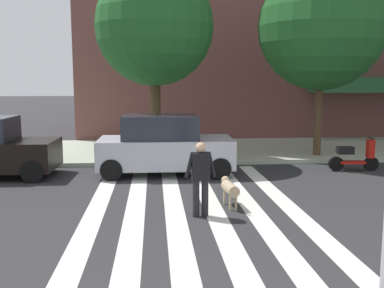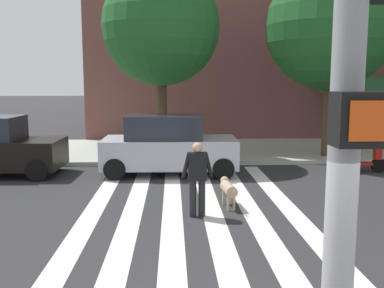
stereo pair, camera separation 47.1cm
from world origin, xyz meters
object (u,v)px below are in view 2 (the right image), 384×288
(parked_scooter, at_px, (361,158))
(street_tree_middle, at_px, (330,26))
(street_tree_nearest, at_px, (161,27))
(pedestrian_dog_walker, at_px, (197,175))
(dog_on_leash, at_px, (228,188))
(parked_car_behind_first, at_px, (168,145))

(parked_scooter, bearing_deg, street_tree_middle, 99.08)
(parked_scooter, xyz_separation_m, street_tree_nearest, (-6.48, 2.53, 4.39))
(street_tree_middle, bearing_deg, pedestrian_dog_walker, -127.26)
(street_tree_nearest, bearing_deg, street_tree_middle, -1.76)
(street_tree_middle, distance_m, dog_on_leash, 8.75)
(pedestrian_dog_walker, xyz_separation_m, dog_on_leash, (0.76, 0.71, -0.48))
(parked_car_behind_first, bearing_deg, dog_on_leash, -69.45)
(parked_scooter, bearing_deg, parked_car_behind_first, 179.32)
(street_tree_nearest, bearing_deg, parked_car_behind_first, -84.00)
(pedestrian_dog_walker, relative_size, dog_on_leash, 1.45)
(street_tree_middle, xyz_separation_m, dog_on_leash, (-4.41, -6.09, -4.46))
(street_tree_middle, bearing_deg, parked_car_behind_first, -158.80)
(street_tree_nearest, xyz_separation_m, street_tree_middle, (6.10, -0.19, 0.04))
(parked_car_behind_first, bearing_deg, parked_scooter, -0.68)
(street_tree_nearest, xyz_separation_m, pedestrian_dog_walker, (0.93, -6.99, -3.94))
(parked_car_behind_first, bearing_deg, pedestrian_dog_walker, -81.60)
(parked_car_behind_first, xyz_separation_m, pedestrian_dog_walker, (0.67, -4.54, 0.02))
(parked_scooter, height_order, street_tree_middle, street_tree_middle)
(parked_car_behind_first, bearing_deg, street_tree_middle, 21.20)
(parked_scooter, height_order, street_tree_nearest, street_tree_nearest)
(street_tree_nearest, height_order, street_tree_middle, street_tree_middle)
(street_tree_middle, relative_size, dog_on_leash, 6.28)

